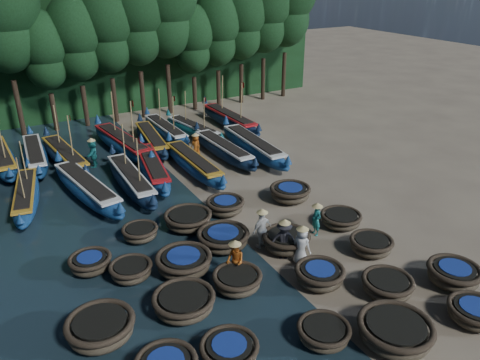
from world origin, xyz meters
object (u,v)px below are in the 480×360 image
coracle_18 (286,241)px  long_boat_12 (65,156)px  coracle_11 (184,302)px  coracle_14 (371,245)px  long_boat_5 (152,167)px  fisherman_3 (284,239)px  fisherman_5 (93,152)px  coracle_9 (454,274)px  coracle_20 (90,263)px  long_boat_17 (229,119)px  coracle_22 (188,219)px  coracle_6 (229,350)px  long_boat_14 (151,140)px  coracle_15 (131,270)px  long_boat_15 (166,130)px  long_boat_7 (223,149)px  coracle_19 (341,219)px  fisherman_4 (262,228)px  coracle_3 (395,331)px  fisherman_0 (302,244)px  long_boat_3 (87,188)px  coracle_13 (320,275)px  long_boat_10 (2,158)px  long_boat_4 (131,179)px  long_boat_16 (193,129)px  coracle_21 (140,232)px  coracle_8 (387,285)px  fisherman_6 (196,144)px  long_boat_8 (253,146)px  coracle_17 (223,238)px  fisherman_2 (235,260)px  long_boat_11 (35,155)px  coracle_10 (101,328)px  coracle_4 (475,312)px  long_boat_13 (123,143)px  fisherman_1 (316,218)px  long_boat_2 (26,195)px  coracle_12 (237,280)px  coracle_16 (184,262)px  long_boat_6 (193,163)px

coracle_18 → long_boat_12: size_ratio=0.27×
coracle_11 → coracle_14: size_ratio=1.13×
long_boat_5 → fisherman_3: (1.87, -10.92, 0.38)m
coracle_11 → fisherman_5: 15.23m
coracle_9 → long_boat_5: long_boat_5 is taller
coracle_20 → long_boat_17: (13.86, 13.75, 0.19)m
coracle_18 → coracle_22: coracle_18 is taller
coracle_6 → long_boat_14: (4.45, 19.45, 0.16)m
coracle_15 → long_boat_15: size_ratio=0.25×
coracle_9 → long_boat_7: long_boat_7 is taller
coracle_19 → fisherman_4: bearing=175.8°
coracle_6 → fisherman_3: (4.68, 3.83, 0.56)m
coracle_3 → fisherman_0: bearing=89.5°
long_boat_3 → long_boat_12: 5.43m
coracle_13 → long_boat_10: (-9.67, 19.12, 0.12)m
long_boat_4 → long_boat_16: size_ratio=1.13×
coracle_21 → long_boat_5: long_boat_5 is taller
coracle_8 → fisherman_6: 16.53m
coracle_11 → coracle_18: (5.49, 1.53, 0.05)m
coracle_9 → long_boat_8: 15.70m
coracle_15 → long_boat_16: size_ratio=0.27×
fisherman_0 → coracle_17: bearing=18.8°
coracle_18 → fisherman_6: 12.19m
coracle_9 → coracle_21: size_ratio=1.07×
long_boat_5 → long_boat_4: bearing=-137.5°
coracle_13 → coracle_15: (-6.27, 3.97, -0.04)m
coracle_19 → fisherman_4: 4.32m
long_boat_15 → long_boat_17: (5.15, -0.20, 0.07)m
coracle_19 → fisherman_2: bearing=-170.0°
long_boat_11 → long_boat_12: 1.98m
long_boat_3 → long_boat_10: long_boat_10 is taller
long_boat_4 → long_boat_14: size_ratio=1.04×
long_boat_11 → fisherman_3: 18.18m
coracle_10 → coracle_15: (1.90, 2.75, -0.09)m
coracle_4 → long_boat_13: size_ratio=0.25×
coracle_8 → long_boat_16: long_boat_16 is taller
long_boat_3 → coracle_8: bearing=-69.6°
long_boat_14 → fisherman_6: size_ratio=4.64×
coracle_20 → long_boat_7: 13.47m
long_boat_12 → fisherman_5: long_boat_12 is taller
fisherman_1 → fisherman_4: bearing=-93.0°
long_boat_14 → fisherman_5: fisherman_5 is taller
coracle_17 → long_boat_5: bearing=90.4°
long_boat_2 → long_boat_4: long_boat_4 is taller
coracle_20 → long_boat_2: size_ratio=0.29×
coracle_12 → coracle_22: coracle_22 is taller
coracle_16 → long_boat_6: long_boat_6 is taller
coracle_10 → long_boat_14: size_ratio=0.34×
coracle_9 → long_boat_4: 16.78m
coracle_12 → fisherman_0: size_ratio=1.03×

